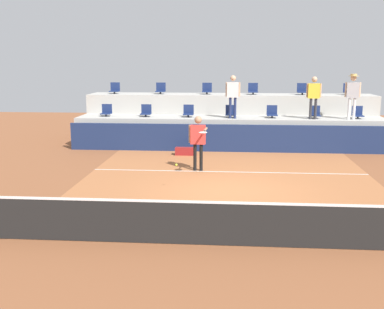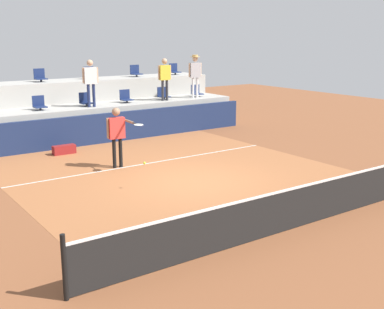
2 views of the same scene
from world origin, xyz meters
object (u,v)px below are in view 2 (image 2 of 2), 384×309
(tennis_player, at_px, (117,131))
(stadium_chair_lower_center, at_px, (86,100))
(stadium_chair_upper_far_right, at_px, (174,70))
(stadium_chair_upper_mid_left, at_px, (40,76))
(stadium_chair_lower_right, at_px, (163,94))
(stadium_chair_upper_mid_right, at_px, (89,74))
(stadium_chair_lower_far_right, at_px, (196,92))
(equipment_bag, at_px, (64,150))
(stadium_chair_upper_right, at_px, (136,72))
(stadium_chair_lower_mid_right, at_px, (126,97))
(spectator_leaning_on_rail, at_px, (90,78))
(stadium_chair_lower_mid_left, at_px, (39,104))
(spectator_with_hat, at_px, (195,71))
(tennis_ball, at_px, (144,163))
(spectator_in_grey, at_px, (165,75))

(tennis_player, bearing_deg, stadium_chair_lower_center, 77.44)
(stadium_chair_upper_far_right, height_order, tennis_player, stadium_chair_upper_far_right)
(stadium_chair_upper_mid_left, bearing_deg, stadium_chair_lower_right, -21.33)
(stadium_chair_upper_mid_right, relative_size, tennis_player, 0.28)
(stadium_chair_lower_far_right, bearing_deg, equipment_bag, -163.39)
(stadium_chair_lower_center, xyz_separation_m, stadium_chair_upper_right, (3.20, 1.80, 0.85))
(stadium_chair_lower_mid_right, relative_size, spectator_leaning_on_rail, 0.29)
(stadium_chair_lower_mid_right, bearing_deg, equipment_bag, -149.06)
(stadium_chair_lower_far_right, relative_size, equipment_bag, 0.68)
(stadium_chair_upper_mid_right, xyz_separation_m, stadium_chair_upper_far_right, (4.26, 0.00, 0.00))
(stadium_chair_lower_mid_left, xyz_separation_m, stadium_chair_upper_mid_left, (0.70, 1.80, 0.85))
(stadium_chair_lower_right, distance_m, tennis_player, 6.58)
(stadium_chair_lower_center, height_order, stadium_chair_upper_right, stadium_chair_upper_right)
(stadium_chair_upper_right, height_order, tennis_player, stadium_chair_upper_right)
(stadium_chair_lower_mid_right, height_order, stadium_chair_upper_right, stadium_chair_upper_right)
(stadium_chair_upper_far_right, xyz_separation_m, spectator_with_hat, (-0.36, -2.18, 0.08))
(stadium_chair_upper_mid_right, distance_m, tennis_ball, 9.41)
(stadium_chair_lower_right, bearing_deg, spectator_with_hat, -15.42)
(stadium_chair_lower_center, bearing_deg, stadium_chair_upper_far_right, 18.90)
(stadium_chair_upper_mid_left, bearing_deg, spectator_with_hat, -20.00)
(stadium_chair_lower_right, relative_size, stadium_chair_upper_far_right, 1.00)
(stadium_chair_lower_right, xyz_separation_m, tennis_ball, (-5.02, -7.13, -0.74))
(spectator_in_grey, xyz_separation_m, tennis_ball, (-4.87, -6.74, -1.58))
(stadium_chair_upper_mid_left, relative_size, stadium_chair_upper_mid_right, 1.00)
(stadium_chair_lower_center, relative_size, equipment_bag, 0.68)
(stadium_chair_lower_center, xyz_separation_m, spectator_leaning_on_rail, (0.08, -0.38, 0.87))
(stadium_chair_upper_mid_left, distance_m, stadium_chair_upper_far_right, 6.36)
(spectator_leaning_on_rail, relative_size, spectator_with_hat, 0.96)
(equipment_bag, bearing_deg, tennis_ball, -87.31)
(stadium_chair_lower_mid_left, distance_m, stadium_chair_upper_right, 5.38)
(stadium_chair_lower_right, height_order, spectator_with_hat, spectator_with_hat)
(stadium_chair_upper_right, relative_size, spectator_in_grey, 0.30)
(stadium_chair_lower_mid_left, xyz_separation_m, stadium_chair_upper_right, (5.00, 1.80, 0.85))
(spectator_leaning_on_rail, distance_m, spectator_with_hat, 4.82)
(equipment_bag, bearing_deg, stadium_chair_upper_mid_left, 80.60)
(stadium_chair_lower_mid_left, relative_size, stadium_chair_lower_mid_right, 1.00)
(stadium_chair_lower_mid_left, bearing_deg, stadium_chair_lower_far_right, 0.00)
(stadium_chair_upper_right, bearing_deg, tennis_player, -123.08)
(stadium_chair_lower_center, bearing_deg, stadium_chair_lower_mid_right, 0.00)
(stadium_chair_lower_mid_left, bearing_deg, tennis_ball, -87.67)
(equipment_bag, bearing_deg, stadium_chair_upper_far_right, 29.02)
(stadium_chair_lower_mid_left, xyz_separation_m, spectator_in_grey, (5.16, -0.38, 0.84))
(stadium_chair_upper_far_right, distance_m, tennis_player, 9.16)
(spectator_leaning_on_rail, height_order, spectator_in_grey, spectator_leaning_on_rail)
(stadium_chair_upper_right, relative_size, spectator_with_hat, 0.28)
(spectator_leaning_on_rail, bearing_deg, equipment_bag, -136.95)
(stadium_chair_lower_far_right, distance_m, stadium_chair_upper_right, 2.85)
(stadium_chair_upper_right, relative_size, tennis_ball, 7.65)
(stadium_chair_upper_mid_left, bearing_deg, stadium_chair_lower_mid_left, -111.15)
(spectator_leaning_on_rail, bearing_deg, spectator_with_hat, -0.00)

